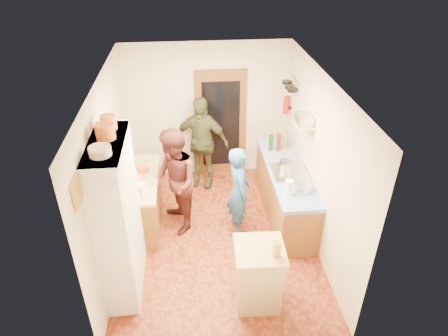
{
  "coord_description": "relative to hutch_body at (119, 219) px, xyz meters",
  "views": [
    {
      "loc": [
        -0.35,
        -4.87,
        4.3
      ],
      "look_at": [
        0.14,
        0.15,
        1.19
      ],
      "focal_mm": 32.0,
      "sensor_mm": 36.0,
      "label": 1
    }
  ],
  "objects": [
    {
      "name": "person_hob",
      "position": [
        1.7,
        0.95,
        -0.35
      ],
      "size": [
        0.41,
        0.58,
        1.5
      ],
      "primitive_type": "imported",
      "rotation": [
        0.0,
        0.0,
        1.68
      ],
      "color": "#255393",
      "rests_on": "ground"
    },
    {
      "name": "hutch_body",
      "position": [
        0.0,
        0.0,
        0.0
      ],
      "size": [
        0.4,
        1.2,
        2.2
      ],
      "primitive_type": "cube",
      "color": "white",
      "rests_on": "ground"
    },
    {
      "name": "fire_extinguisher",
      "position": [
        2.71,
        2.5,
        0.4
      ],
      "size": [
        0.11,
        0.11,
        0.32
      ],
      "primitive_type": "cylinder",
      "color": "red",
      "rests_on": "wall_right"
    },
    {
      "name": "orange_pot_a",
      "position": [
        0.0,
        0.1,
        1.19
      ],
      "size": [
        0.22,
        0.22,
        0.18
      ],
      "primitive_type": "cylinder",
      "color": "orange",
      "rests_on": "hutch_top_shelf"
    },
    {
      "name": "picture_frame",
      "position": [
        -0.18,
        -0.75,
        0.95
      ],
      "size": [
        0.03,
        0.25,
        0.3
      ],
      "primitive_type": "cube",
      "color": "gold",
      "rests_on": "wall_left"
    },
    {
      "name": "mixing_bowl",
      "position": [
        2.6,
        0.68,
        -0.15
      ],
      "size": [
        0.3,
        0.3,
        0.1
      ],
      "primitive_type": "cylinder",
      "rotation": [
        0.0,
        0.0,
        -0.2
      ],
      "color": "silver",
      "rests_on": "right_counter_top"
    },
    {
      "name": "right_counter_top",
      "position": [
        2.5,
        1.3,
        -0.23
      ],
      "size": [
        0.62,
        2.22,
        0.06
      ],
      "primitive_type": "cube",
      "color": "#1435AC",
      "rests_on": "right_counter_base"
    },
    {
      "name": "pan_rail",
      "position": [
        2.76,
        2.33,
        0.95
      ],
      "size": [
        0.02,
        0.65,
        0.02
      ],
      "primitive_type": "cylinder",
      "rotation": [
        1.57,
        0.0,
        0.0
      ],
      "color": "silver",
      "rests_on": "wall_right"
    },
    {
      "name": "chopping_board",
      "position": [
        0.12,
        1.86,
        -0.19
      ],
      "size": [
        0.31,
        0.24,
        0.02
      ],
      "primitive_type": "cube",
      "rotation": [
        0.0,
        0.0,
        0.06
      ],
      "color": "tan",
      "rests_on": "left_counter_top"
    },
    {
      "name": "plate_stack",
      "position": [
        0.0,
        -0.29,
        1.15
      ],
      "size": [
        0.24,
        0.24,
        0.1
      ],
      "primitive_type": "cylinder",
      "color": "white",
      "rests_on": "hutch_top_shelf"
    },
    {
      "name": "floor",
      "position": [
        1.3,
        0.8,
        -1.11
      ],
      "size": [
        3.0,
        4.0,
        0.02
      ],
      "primitive_type": "cube",
      "color": "brown",
      "rests_on": "ground"
    },
    {
      "name": "bottle_b",
      "position": [
        2.48,
        1.93,
        -0.04
      ],
      "size": [
        0.08,
        0.08,
        0.31
      ],
      "primitive_type": "cylinder",
      "rotation": [
        0.0,
        0.0,
        -0.06
      ],
      "color": "#591419",
      "rests_on": "right_counter_top"
    },
    {
      "name": "wall_left",
      "position": [
        -0.21,
        0.8,
        0.2
      ],
      "size": [
        0.02,
        4.0,
        2.6
      ],
      "primitive_type": "cube",
      "color": "beige",
      "rests_on": "ground"
    },
    {
      "name": "orange_pot_b",
      "position": [
        0.0,
        0.35,
        1.18
      ],
      "size": [
        0.19,
        0.19,
        0.17
      ],
      "primitive_type": "cylinder",
      "color": "orange",
      "rests_on": "hutch_top_shelf"
    },
    {
      "name": "island_base",
      "position": [
        1.74,
        -0.51,
        -0.67
      ],
      "size": [
        0.57,
        0.57,
        0.86
      ],
      "primitive_type": "cube",
      "rotation": [
        0.0,
        0.0,
        -0.04
      ],
      "color": "tan",
      "rests_on": "ground"
    },
    {
      "name": "island_top",
      "position": [
        1.74,
        -0.51,
        -0.22
      ],
      "size": [
        0.64,
        0.64,
        0.05
      ],
      "primitive_type": "cube",
      "rotation": [
        0.0,
        0.0,
        -0.04
      ],
      "color": "tan",
      "rests_on": "island_base"
    },
    {
      "name": "kettle",
      "position": [
        0.05,
        1.12,
        -0.11
      ],
      "size": [
        0.19,
        0.19,
        0.18
      ],
      "primitive_type": "cylinder",
      "rotation": [
        0.0,
        0.0,
        -0.2
      ],
      "color": "white",
      "rests_on": "left_counter_top"
    },
    {
      "name": "left_counter_base",
      "position": [
        0.1,
        1.25,
        -0.68
      ],
      "size": [
        0.6,
        1.4,
        0.85
      ],
      "primitive_type": "cube",
      "color": "#925D25",
      "rests_on": "ground"
    },
    {
      "name": "radio",
      "position": [
        2.67,
        1.25,
        0.69
      ],
      "size": [
        0.22,
        0.3,
        0.15
      ],
      "primitive_type": "cube",
      "rotation": [
        0.0,
        0.0,
        -0.0
      ],
      "color": "silver",
      "rests_on": "wall_shelf"
    },
    {
      "name": "bottle_c",
      "position": [
        2.61,
        1.98,
        -0.03
      ],
      "size": [
        0.09,
        0.09,
        0.33
      ],
      "primitive_type": "cylinder",
      "rotation": [
        0.0,
        0.0,
        0.02
      ],
      "color": "olive",
      "rests_on": "right_counter_top"
    },
    {
      "name": "paper_towel",
      "position": [
        2.35,
        0.59,
        -0.07
      ],
      "size": [
        0.12,
        0.12,
        0.25
      ],
      "primitive_type": "cylinder",
      "rotation": [
        0.0,
        0.0,
        0.02
      ],
      "color": "white",
      "rests_on": "right_counter_top"
    },
    {
      "name": "orange_bowl",
      "position": [
        0.18,
        1.46,
        -0.16
      ],
      "size": [
        0.21,
        0.21,
        0.08
      ],
      "primitive_type": "cylinder",
      "rotation": [
        0.0,
        0.0,
        -0.2
      ],
      "color": "orange",
      "rests_on": "left_counter_top"
    },
    {
      "name": "hob",
      "position": [
        2.5,
        1.17,
        -0.18
      ],
      "size": [
        0.55,
        0.58,
        0.04
      ],
      "primitive_type": "cube",
      "color": "silver",
      "rests_on": "right_counter_top"
    },
    {
      "name": "hutch_top_shelf",
      "position": [
        0.0,
        0.0,
        1.08
      ],
      "size": [
        0.4,
        1.14,
        0.04
      ],
      "primitive_type": "cube",
      "color": "white",
      "rests_on": "hutch_body"
    },
    {
      "name": "pot_on_hob",
      "position": [
        2.45,
        1.26,
        -0.09
      ],
      "size": [
        0.2,
        0.2,
        0.13
      ],
      "primitive_type": "cylinder",
      "color": "silver",
      "rests_on": "hob"
    },
    {
      "name": "toaster",
      "position": [
        0.15,
        0.83,
        -0.11
      ],
      "size": [
        0.27,
        0.22,
        0.17
      ],
      "primitive_type": "cube",
      "rotation": [
        0.0,
        0.0,
        -0.35
      ],
      "color": "white",
      "rests_on": "left_counter_top"
    },
    {
      "name": "wall_right",
      "position": [
        2.81,
        0.8,
        0.2
      ],
      "size": [
        0.02,
        4.0,
        2.6
      ],
      "primitive_type": "cube",
      "color": "beige",
      "rests_on": "ground"
    },
    {
      "name": "oil_jar",
      "position": [
        1.91,
        -0.63,
        -0.09
      ],
      "size": [
        0.11,
        0.11,
        0.2
      ],
      "primitive_type": "cylinder",
      "rotation": [
        0.0,
        0.0,
        -0.04
      ],
      "color": "#AD9E2D",
      "rests_on": "island_top"
    },
    {
      "name": "right_counter_base",
      "position": [
        2.5,
        1.3,
        -0.68
      ],
      "size": [
        0.6,
        2.2,
        0.84
      ],
      "primitive_type": "cube",
      "color": "#925D25",
      "rests_on": "ground"
    },
    {
      "name": "ext_bracket",
      "position": [
        2.77,
        2.5,
        0.35
      ],
      "size": [
        0.06,
        0.1,
        0.04
      ],
      "primitive_type": "cube",
      "color": "black",
      "rests_on": "wall_right"
    },
    {
      "name": "wall_back",
      "position": [
        1.3,
        2.81,
        0.2
      ],
      "size": [
        3.0,
        0.02,
        2.6
      ],
      "primitive_type": "cube",
      "color": "beige",
      "rests_on": "ground"
    },
    {
      "name": "pan_hang_a",
      "position": [
        2.7,
        2.15,
        0.82
      ],
      "size": [
        0.18,
        0.18,
        0.05
      ],
      "primitive_type": "cylinder",
      "color": "black",
      "rests_on": "pan_rail"
    },
    {
      "name": "pan_hang_b",
      "position": [
        2.7,
        2.35,
        0.8
      ],
      "size": [
        0.16,
        0.16,
        0.05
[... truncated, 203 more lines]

